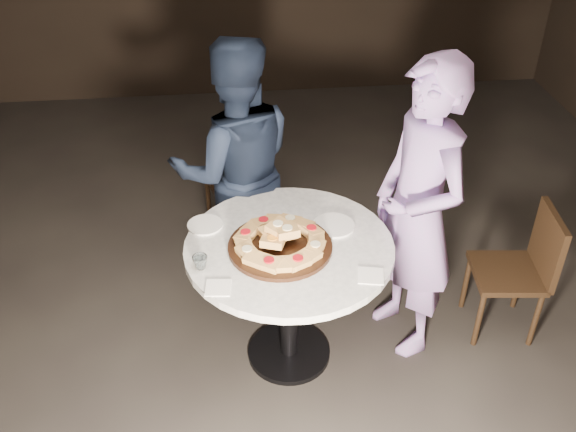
{
  "coord_description": "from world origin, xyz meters",
  "views": [
    {
      "loc": [
        -0.19,
        -2.41,
        2.63
      ],
      "look_at": [
        0.08,
        0.06,
        0.89
      ],
      "focal_mm": 40.0,
      "sensor_mm": 36.0,
      "label": 1
    }
  ],
  "objects_px": {
    "chair_far": "(239,178)",
    "diner_navy": "(236,169)",
    "water_glass": "(200,262)",
    "chair_right": "(523,265)",
    "table": "(289,267)",
    "serving_board": "(280,247)",
    "focaccia_pile": "(280,239)",
    "diner_teal": "(418,214)"
  },
  "relations": [
    {
      "from": "chair_far",
      "to": "chair_right",
      "type": "relative_size",
      "value": 1.0
    },
    {
      "from": "table",
      "to": "water_glass",
      "type": "distance_m",
      "value": 0.47
    },
    {
      "from": "chair_far",
      "to": "diner_teal",
      "type": "distance_m",
      "value": 1.4
    },
    {
      "from": "focaccia_pile",
      "to": "chair_far",
      "type": "xyz_separation_m",
      "value": [
        -0.15,
        1.17,
        -0.37
      ]
    },
    {
      "from": "chair_far",
      "to": "diner_navy",
      "type": "distance_m",
      "value": 0.55
    },
    {
      "from": "diner_navy",
      "to": "serving_board",
      "type": "bearing_deg",
      "value": 98.4
    },
    {
      "from": "diner_navy",
      "to": "diner_teal",
      "type": "distance_m",
      "value": 1.06
    },
    {
      "from": "serving_board",
      "to": "water_glass",
      "type": "distance_m",
      "value": 0.39
    },
    {
      "from": "focaccia_pile",
      "to": "diner_navy",
      "type": "bearing_deg",
      "value": 103.79
    },
    {
      "from": "table",
      "to": "diner_teal",
      "type": "xyz_separation_m",
      "value": [
        0.65,
        0.1,
        0.2
      ]
    },
    {
      "from": "table",
      "to": "diner_teal",
      "type": "height_order",
      "value": "diner_teal"
    },
    {
      "from": "table",
      "to": "serving_board",
      "type": "height_order",
      "value": "serving_board"
    },
    {
      "from": "diner_navy",
      "to": "table",
      "type": "bearing_deg",
      "value": 102.44
    },
    {
      "from": "table",
      "to": "diner_navy",
      "type": "distance_m",
      "value": 0.75
    },
    {
      "from": "chair_right",
      "to": "diner_teal",
      "type": "height_order",
      "value": "diner_teal"
    },
    {
      "from": "chair_right",
      "to": "chair_far",
      "type": "bearing_deg",
      "value": -119.06
    },
    {
      "from": "focaccia_pile",
      "to": "diner_teal",
      "type": "bearing_deg",
      "value": 10.45
    },
    {
      "from": "chair_far",
      "to": "focaccia_pile",
      "type": "bearing_deg",
      "value": 80.22
    },
    {
      "from": "chair_right",
      "to": "focaccia_pile",
      "type": "bearing_deg",
      "value": -78.6
    },
    {
      "from": "diner_navy",
      "to": "water_glass",
      "type": "bearing_deg",
      "value": 71.41
    },
    {
      "from": "table",
      "to": "diner_teal",
      "type": "relative_size",
      "value": 0.71
    },
    {
      "from": "serving_board",
      "to": "diner_teal",
      "type": "relative_size",
      "value": 0.3
    },
    {
      "from": "diner_navy",
      "to": "diner_teal",
      "type": "bearing_deg",
      "value": 140.37
    },
    {
      "from": "table",
      "to": "focaccia_pile",
      "type": "xyz_separation_m",
      "value": [
        -0.05,
        -0.03,
        0.19
      ]
    },
    {
      "from": "serving_board",
      "to": "focaccia_pile",
      "type": "distance_m",
      "value": 0.04
    },
    {
      "from": "chair_right",
      "to": "diner_navy",
      "type": "xyz_separation_m",
      "value": [
        -1.5,
        0.61,
        0.33
      ]
    },
    {
      "from": "diner_teal",
      "to": "chair_far",
      "type": "bearing_deg",
      "value": -158.24
    },
    {
      "from": "diner_navy",
      "to": "chair_right",
      "type": "bearing_deg",
      "value": 152.62
    },
    {
      "from": "table",
      "to": "diner_navy",
      "type": "bearing_deg",
      "value": 107.84
    },
    {
      "from": "water_glass",
      "to": "diner_navy",
      "type": "height_order",
      "value": "diner_navy"
    },
    {
      "from": "serving_board",
      "to": "diner_navy",
      "type": "relative_size",
      "value": 0.32
    },
    {
      "from": "serving_board",
      "to": "chair_right",
      "type": "height_order",
      "value": "serving_board"
    },
    {
      "from": "focaccia_pile",
      "to": "diner_teal",
      "type": "distance_m",
      "value": 0.71
    },
    {
      "from": "serving_board",
      "to": "focaccia_pile",
      "type": "relative_size",
      "value": 1.13
    },
    {
      "from": "chair_far",
      "to": "diner_navy",
      "type": "xyz_separation_m",
      "value": [
        -0.02,
        -0.44,
        0.33
      ]
    },
    {
      "from": "chair_far",
      "to": "diner_navy",
      "type": "height_order",
      "value": "diner_navy"
    },
    {
      "from": "focaccia_pile",
      "to": "diner_teal",
      "type": "xyz_separation_m",
      "value": [
        0.7,
        0.13,
        0.01
      ]
    },
    {
      "from": "water_glass",
      "to": "chair_right",
      "type": "distance_m",
      "value": 1.75
    },
    {
      "from": "focaccia_pile",
      "to": "chair_far",
      "type": "height_order",
      "value": "focaccia_pile"
    },
    {
      "from": "table",
      "to": "serving_board",
      "type": "bearing_deg",
      "value": -147.87
    },
    {
      "from": "water_glass",
      "to": "chair_right",
      "type": "relative_size",
      "value": 0.09
    },
    {
      "from": "water_glass",
      "to": "diner_navy",
      "type": "bearing_deg",
      "value": 76.81
    }
  ]
}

